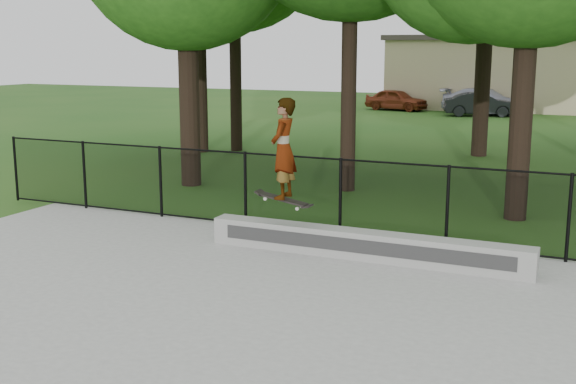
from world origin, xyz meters
The scene contains 9 objects.
ground centered at (0.00, 0.00, 0.00)m, with size 100.00×100.00×0.00m, color #1D4E15.
concrete_slab centered at (0.00, 0.00, 0.03)m, with size 14.00×12.00×0.06m, color gray.
grind_ledge centered at (0.88, 4.70, 0.30)m, with size 5.58×0.40×0.47m, color #989793.
car_a centered at (-7.01, 34.32, 0.62)m, with size 1.46×3.59×1.23m, color maroon.
car_b centered at (-1.96, 32.60, 0.62)m, with size 1.31×3.41×1.24m, color black.
car_c centered at (-1.97, 34.29, 0.69)m, with size 1.93×4.36×1.38m, color #AFB0C6.
skater_airborne centered at (-0.51, 4.47, 1.85)m, with size 0.83×0.66×1.87m.
chainlink_fence centered at (0.00, 5.90, 0.81)m, with size 16.06×0.06×1.50m.
distant_building centered at (-2.00, 38.00, 2.16)m, with size 12.40×6.40×4.30m.
Camera 1 is at (4.53, -6.51, 3.55)m, focal length 45.00 mm.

